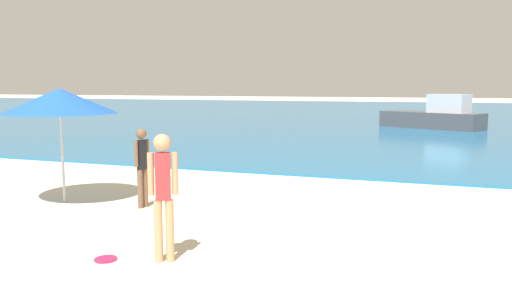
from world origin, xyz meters
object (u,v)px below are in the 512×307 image
(person_distant, at_px, (142,163))
(frisbee, at_px, (106,259))
(boat_near, at_px, (435,116))
(beach_umbrella, at_px, (60,101))
(person_standing, at_px, (163,190))

(person_distant, bearing_deg, frisbee, -140.75)
(frisbee, bearing_deg, boat_near, 80.67)
(frisbee, xyz_separation_m, person_distant, (-1.12, 2.70, 0.83))
(person_distant, bearing_deg, boat_near, 3.03)
(person_distant, bearing_deg, beach_umbrella, 111.54)
(person_standing, bearing_deg, person_distant, -79.36)
(person_standing, height_order, person_distant, person_standing)
(person_standing, relative_size, boat_near, 0.31)
(frisbee, distance_m, person_distant, 3.03)
(person_distant, height_order, beach_umbrella, beach_umbrella)
(person_distant, relative_size, beach_umbrella, 0.67)
(frisbee, bearing_deg, person_standing, 16.21)
(person_distant, distance_m, boat_near, 20.61)
(frisbee, height_order, person_distant, person_distant)
(person_distant, xyz_separation_m, boat_near, (4.86, 20.03, -0.17))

